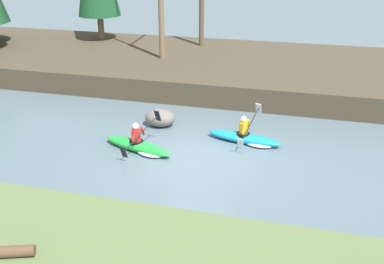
{
  "coord_description": "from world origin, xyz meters",
  "views": [
    {
      "loc": [
        3.2,
        -12.62,
        6.84
      ],
      "look_at": [
        -0.4,
        1.14,
        0.55
      ],
      "focal_mm": 42.0,
      "sensor_mm": 36.0,
      "label": 1
    }
  ],
  "objects": [
    {
      "name": "kayaker_middle",
      "position": [
        -2.01,
        0.31,
        0.2
      ],
      "size": [
        2.76,
        2.03,
        1.2
      ],
      "rotation": [
        0.0,
        0.0,
        -0.3
      ],
      "color": "green",
      "rests_on": "ground"
    },
    {
      "name": "riverbank_far",
      "position": [
        0.0,
        9.5,
        0.51
      ],
      "size": [
        44.0,
        9.11,
        1.03
      ],
      "color": "#473D2D",
      "rests_on": "ground"
    },
    {
      "name": "ground_plane",
      "position": [
        0.0,
        0.0,
        0.0
      ],
      "size": [
        90.0,
        90.0,
        0.0
      ],
      "primitive_type": "plane",
      "color": "slate"
    },
    {
      "name": "kayaker_lead",
      "position": [
        1.43,
        1.9,
        0.2
      ],
      "size": [
        2.79,
        2.06,
        1.2
      ],
      "rotation": [
        0.0,
        0.0,
        -0.18
      ],
      "color": "#1993D6",
      "rests_on": "ground"
    },
    {
      "name": "boulder_midstream",
      "position": [
        -2.07,
        2.62,
        0.34
      ],
      "size": [
        1.19,
        0.93,
        0.67
      ],
      "color": "slate",
      "rests_on": "ground"
    }
  ]
}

